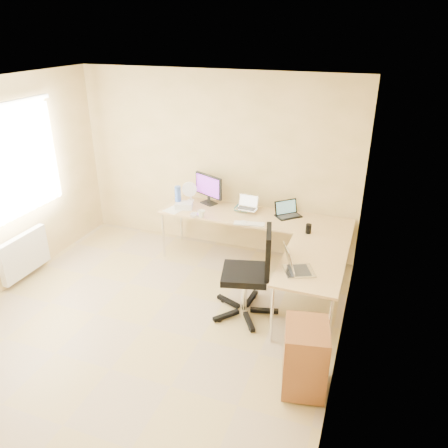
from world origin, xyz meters
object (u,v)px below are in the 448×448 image
(desk_return, at_px, (310,289))
(desk_fan, at_px, (191,192))
(laptop_return, at_px, (300,262))
(cabinet, at_px, (305,357))
(keyboard, at_px, (249,224))
(laptop_black, at_px, (289,209))
(water_bottle, at_px, (178,197))
(office_chair, at_px, (245,277))
(laptop_center, at_px, (247,203))
(monitor, at_px, (209,189))
(desk_main, at_px, (254,239))
(mug, at_px, (201,214))

(desk_return, distance_m, desk_fan, 2.41)
(laptop_return, distance_m, cabinet, 1.03)
(keyboard, relative_size, laptop_return, 1.13)
(laptop_black, xyz_separation_m, desk_fan, (-1.49, 0.07, 0.03))
(water_bottle, xyz_separation_m, office_chair, (1.37, -1.14, -0.39))
(desk_return, relative_size, water_bottle, 4.16)
(laptop_center, height_order, cabinet, laptop_center)
(desk_return, bearing_deg, office_chair, -163.87)
(laptop_black, bearing_deg, cabinet, -115.90)
(monitor, height_order, keyboard, monitor)
(laptop_black, relative_size, keyboard, 0.83)
(desk_main, bearing_deg, mug, -156.05)
(mug, bearing_deg, laptop_black, 21.18)
(desk_return, distance_m, office_chair, 0.77)
(monitor, bearing_deg, laptop_black, 22.62)
(water_bottle, distance_m, laptop_return, 2.33)
(laptop_center, xyz_separation_m, cabinet, (1.27, -2.23, -0.51))
(desk_return, xyz_separation_m, laptop_return, (-0.10, -0.27, 0.49))
(desk_return, bearing_deg, cabinet, -82.50)
(monitor, relative_size, laptop_return, 1.43)
(desk_main, relative_size, water_bottle, 8.49)
(mug, height_order, office_chair, office_chair)
(desk_main, bearing_deg, laptop_return, -55.59)
(laptop_black, xyz_separation_m, keyboard, (-0.43, -0.43, -0.10))
(office_chair, bearing_deg, cabinet, -60.62)
(desk_return, xyz_separation_m, laptop_black, (-0.53, 1.13, 0.47))
(water_bottle, bearing_deg, laptop_black, 7.40)
(mug, bearing_deg, cabinet, -45.75)
(water_bottle, xyz_separation_m, laptop_return, (2.00, -1.20, -0.04))
(monitor, distance_m, laptop_center, 0.63)
(laptop_black, bearing_deg, monitor, 134.33)
(desk_return, height_order, mug, mug)
(mug, bearing_deg, desk_fan, 127.39)
(desk_return, xyz_separation_m, monitor, (-1.73, 1.20, 0.59))
(monitor, xyz_separation_m, water_bottle, (-0.37, -0.27, -0.07))
(office_chair, bearing_deg, keyboard, 90.01)
(laptop_center, relative_size, water_bottle, 0.94)
(laptop_center, height_order, water_bottle, water_bottle)
(desk_return, xyz_separation_m, mug, (-1.64, 0.70, 0.41))
(keyboard, height_order, mug, mug)
(keyboard, xyz_separation_m, water_bottle, (-1.14, 0.23, 0.15))
(water_bottle, bearing_deg, office_chair, -39.77)
(monitor, bearing_deg, keyboard, -6.95)
(laptop_black, distance_m, cabinet, 2.42)
(mug, distance_m, water_bottle, 0.52)
(desk_return, relative_size, laptop_return, 3.58)
(laptop_black, height_order, office_chair, office_chair)
(laptop_black, bearing_deg, laptop_return, -115.67)
(desk_main, xyz_separation_m, laptop_black, (0.44, 0.13, 0.47))
(desk_main, relative_size, desk_return, 2.04)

